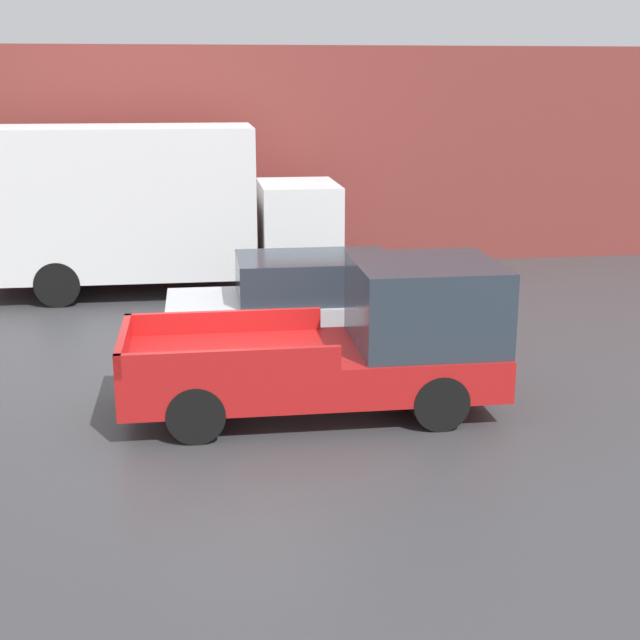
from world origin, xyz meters
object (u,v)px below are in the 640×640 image
at_px(delivery_truck, 144,206).
at_px(newspaper_box, 282,245).
at_px(pickup_truck, 353,343).
at_px(car, 309,299).

xyz_separation_m(delivery_truck, newspaper_box, (3.20, 2.19, -1.35)).
distance_m(pickup_truck, newspaper_box, 9.97).
bearing_deg(delivery_truck, car, -55.35).
xyz_separation_m(car, delivery_truck, (-3.05, 4.41, 1.11)).
distance_m(car, newspaper_box, 6.61).
relative_size(pickup_truck, delivery_truck, 0.68).
bearing_deg(pickup_truck, newspaper_box, 90.36).
bearing_deg(newspaper_box, pickup_truck, -89.64).
relative_size(pickup_truck, newspaper_box, 4.77).
height_order(delivery_truck, newspaper_box, delivery_truck).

